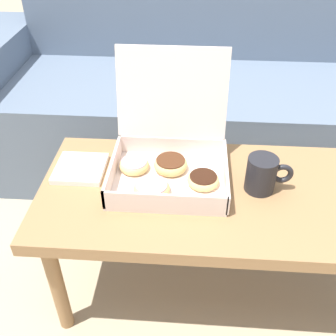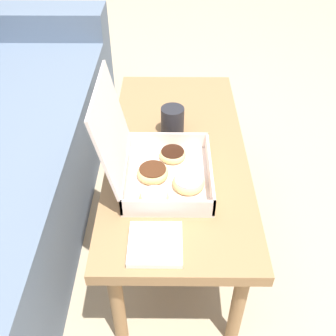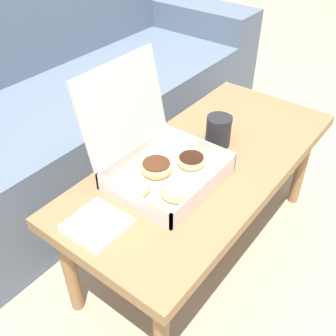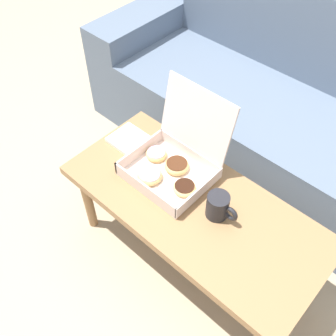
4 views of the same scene
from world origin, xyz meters
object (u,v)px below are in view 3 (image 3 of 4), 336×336
object	(u,v)px
coffee_table	(205,170)
coffee_mug	(219,130)
couch	(52,115)
pastry_box	(158,162)

from	to	relation	value
coffee_table	coffee_mug	xyz separation A→B (m)	(0.10, 0.02, 0.10)
couch	pastry_box	bearing A→B (deg)	-102.79
coffee_table	pastry_box	world-z (taller)	pastry_box
coffee_table	coffee_mug	bearing A→B (deg)	9.74
pastry_box	coffee_table	bearing A→B (deg)	-21.26
coffee_table	pastry_box	bearing A→B (deg)	158.74
couch	coffee_table	distance (m)	0.83
coffee_table	coffee_mug	distance (m)	0.14
pastry_box	coffee_mug	world-z (taller)	pastry_box
couch	pastry_box	xyz separation A→B (m)	(-0.17, -0.76, 0.19)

